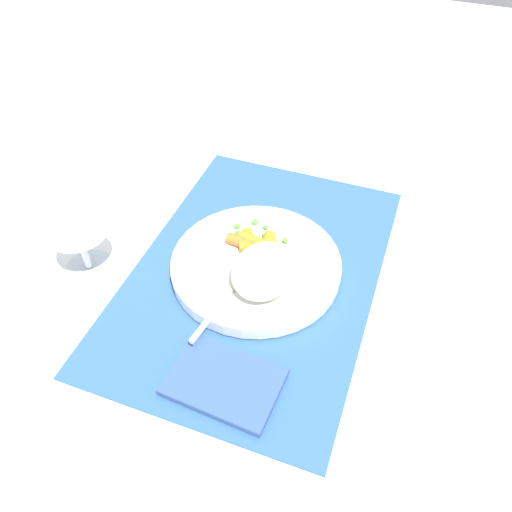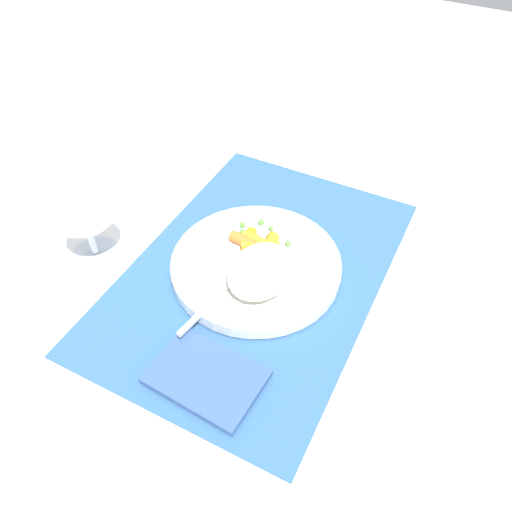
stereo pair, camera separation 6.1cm
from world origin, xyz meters
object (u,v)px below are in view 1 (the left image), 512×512
Objects in this scene: wine_glass at (70,211)px; carrot_portion at (256,245)px; plate at (256,266)px; napkin at (224,381)px; rice_mound at (264,270)px; fork at (240,280)px.

carrot_portion is at bearing -66.49° from wine_glass.
napkin is (-0.18, -0.03, -0.01)m from plate.
wine_glass is 1.18× the size of napkin.
rice_mound is 0.69× the size of wine_glass.
plate is at bearing 36.41° from rice_mound.
fork is 1.47× the size of napkin.
wine_glass reaches higher than napkin.
napkin is at bearing -112.96° from wine_glass.
fork is at bearing -82.07° from wine_glass.
rice_mound is 0.82× the size of napkin.
rice_mound reaches higher than plate.
rice_mound is at bearing -149.62° from carrot_portion.
wine_glass is (-0.07, 0.23, 0.09)m from plate.
carrot_portion is 0.50× the size of wine_glass.
carrot_portion is 0.40× the size of fork.
rice_mound reaches higher than napkin.
carrot_portion is 0.59× the size of napkin.
fork is (-0.04, 0.01, 0.01)m from plate.
plate is 0.05m from rice_mound.
rice_mound is (-0.03, -0.02, 0.03)m from plate.
carrot_portion is 0.25m from wine_glass.
fork is (-0.01, 0.03, -0.02)m from rice_mound.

